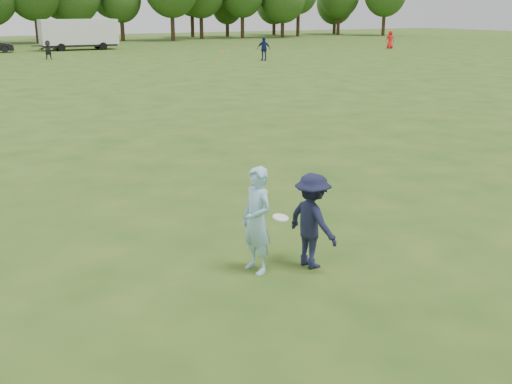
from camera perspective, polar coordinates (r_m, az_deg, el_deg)
ground at (r=10.51m, az=6.08°, el=-6.99°), size 200.00×200.00×0.00m
thrower at (r=9.92m, az=0.08°, el=-2.71°), size 0.52×0.72×1.82m
defender at (r=10.19m, az=5.38°, el=-2.74°), size 0.77×1.15×1.65m
player_far_b at (r=52.65m, az=0.73°, el=13.49°), size 1.15×1.17×1.98m
player_far_c at (r=70.42m, az=12.65°, el=13.99°), size 1.13×0.98×1.96m
player_far_d at (r=57.11m, az=-19.19°, el=12.67°), size 1.57×0.76×1.62m
field_cone at (r=63.24m, az=-3.20°, el=13.30°), size 0.28×0.28×0.30m
disc_in_play at (r=9.85m, az=2.35°, el=-2.47°), size 0.28×0.28×0.09m
cargo_trailer at (r=69.08m, az=-16.52°, el=14.32°), size 9.00×2.75×3.20m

